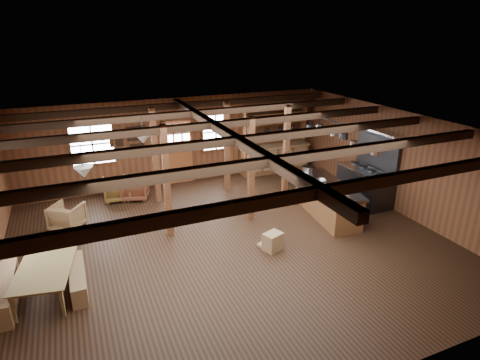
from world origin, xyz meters
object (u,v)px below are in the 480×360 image
Objects in this scene: commercial_range at (367,180)px; armchair_b at (135,187)px; kitchen_island at (327,199)px; armchair_c at (67,216)px; armchair_a at (117,189)px; dining_table at (49,280)px.

armchair_b is (-6.24, 2.90, -0.33)m from commercial_range.
kitchen_island is 6.84m from armchair_c.
armchair_a is 1.97m from armchair_c.
armchair_c reaches higher than dining_table.
commercial_range is 8.63m from dining_table.
commercial_range is at bearing 174.05° from armchair_b.
armchair_a is 0.97× the size of armchair_b.
kitchen_island is at bearing -73.12° from dining_table.
armchair_a reaches higher than armchair_c.
armchair_b is at bearing 170.60° from armchair_a.
armchair_c is at bearing 52.22° from armchair_b.
armchair_b is at bearing -19.32° from dining_table.
kitchen_island reaches higher than armchair_b.
commercial_range is 1.25× the size of dining_table.
armchair_c is (-8.16, 1.65, -0.35)m from commercial_range.
dining_table is 2.22× the size of armchair_b.
kitchen_island is at bearing 150.71° from armchair_a.
dining_table is 2.38× the size of armchair_c.
kitchen_island is at bearing 163.83° from armchair_b.
commercial_range reaches higher than kitchen_island.
commercial_range is 7.41m from armchair_a.
dining_table is at bearing -166.38° from kitchen_island.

